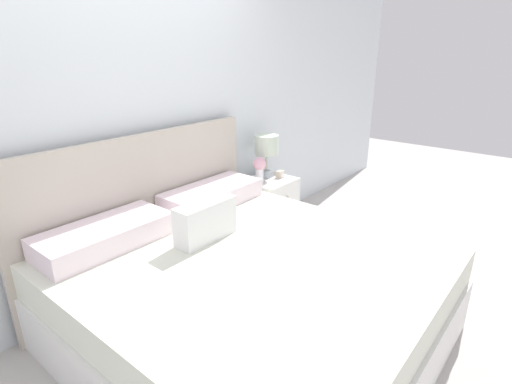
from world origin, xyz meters
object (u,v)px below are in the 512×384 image
object	(u,v)px
bed	(241,290)
nightstand	(269,207)
alarm_clock	(280,174)
flower_vase	(260,167)
table_lamp	(266,147)

from	to	relation	value
bed	nightstand	size ratio (longest dim) A/B	3.64
bed	alarm_clock	bearing A→B (deg)	27.00
flower_vase	alarm_clock	xyz separation A→B (m)	(0.26, -0.04, -0.12)
alarm_clock	table_lamp	bearing A→B (deg)	124.73
alarm_clock	nightstand	bearing A→B (deg)	158.07
alarm_clock	flower_vase	bearing A→B (deg)	171.18
bed	alarm_clock	distance (m)	1.53
nightstand	alarm_clock	bearing A→B (deg)	-21.93
flower_vase	alarm_clock	size ratio (longest dim) A/B	3.41
table_lamp	bed	bearing A→B (deg)	-147.98
nightstand	table_lamp	size ratio (longest dim) A/B	1.40
nightstand	table_lamp	distance (m)	0.58
flower_vase	bed	bearing A→B (deg)	-146.27
nightstand	table_lamp	world-z (taller)	table_lamp
table_lamp	flower_vase	size ratio (longest dim) A/B	1.65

